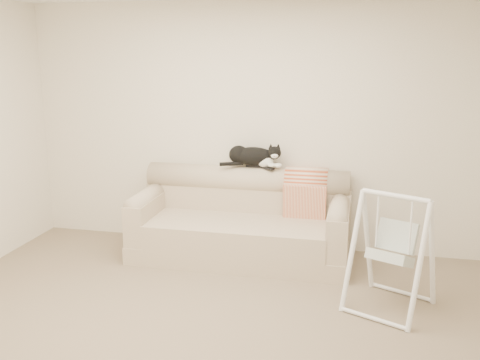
{
  "coord_description": "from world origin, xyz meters",
  "views": [
    {
      "loc": [
        1.06,
        -3.54,
        2.09
      ],
      "look_at": [
        -0.01,
        1.27,
        0.9
      ],
      "focal_mm": 40.0,
      "sensor_mm": 36.0,
      "label": 1
    }
  ],
  "objects_px": {
    "remote_b": "(267,168)",
    "remote_a": "(255,166)",
    "tuxedo_cat": "(253,156)",
    "sofa": "(242,223)",
    "baby_swing": "(392,251)"
  },
  "relations": [
    {
      "from": "sofa",
      "to": "baby_swing",
      "type": "xyz_separation_m",
      "value": [
        1.45,
        -0.87,
        0.14
      ]
    },
    {
      "from": "remote_b",
      "to": "remote_a",
      "type": "bearing_deg",
      "value": 159.29
    },
    {
      "from": "remote_a",
      "to": "remote_b",
      "type": "distance_m",
      "value": 0.16
    },
    {
      "from": "remote_a",
      "to": "remote_b",
      "type": "xyz_separation_m",
      "value": [
        0.15,
        -0.06,
        -0.0
      ]
    },
    {
      "from": "remote_a",
      "to": "tuxedo_cat",
      "type": "height_order",
      "value": "tuxedo_cat"
    },
    {
      "from": "remote_b",
      "to": "baby_swing",
      "type": "height_order",
      "value": "baby_swing"
    },
    {
      "from": "remote_a",
      "to": "tuxedo_cat",
      "type": "xyz_separation_m",
      "value": [
        -0.01,
        -0.01,
        0.11
      ]
    },
    {
      "from": "sofa",
      "to": "tuxedo_cat",
      "type": "relative_size",
      "value": 3.37
    },
    {
      "from": "tuxedo_cat",
      "to": "remote_a",
      "type": "bearing_deg",
      "value": 39.41
    },
    {
      "from": "remote_a",
      "to": "baby_swing",
      "type": "bearing_deg",
      "value": -39.44
    },
    {
      "from": "remote_b",
      "to": "baby_swing",
      "type": "xyz_separation_m",
      "value": [
        1.22,
        -1.07,
        -0.41
      ]
    },
    {
      "from": "sofa",
      "to": "remote_b",
      "type": "bearing_deg",
      "value": 40.62
    },
    {
      "from": "sofa",
      "to": "remote_b",
      "type": "height_order",
      "value": "remote_b"
    },
    {
      "from": "remote_a",
      "to": "tuxedo_cat",
      "type": "relative_size",
      "value": 0.28
    },
    {
      "from": "sofa",
      "to": "remote_a",
      "type": "distance_m",
      "value": 0.62
    }
  ]
}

